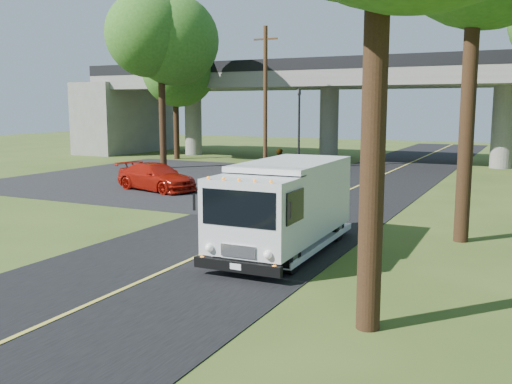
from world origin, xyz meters
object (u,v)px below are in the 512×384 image
Objects in this scene: utility_pole at (265,98)px; pedestrian at (280,167)px; step_van at (285,204)px; red_sedan at (156,177)px; tree_left_lot at (162,45)px; traffic_signal at (299,120)px; tree_left_far at (176,61)px.

pedestrian is (3.70, -6.06, -3.64)m from utility_pole.
step_van reaches higher than red_sedan.
tree_left_lot is 12.78m from pedestrian.
pedestrian is (2.20, -8.06, -2.24)m from traffic_signal.
red_sedan is (5.36, -8.25, -7.24)m from tree_left_lot.
traffic_signal reaches higher than pedestrian.
utility_pole reaches higher than traffic_signal.
step_van is at bearing -63.17° from utility_pole.
tree_left_lot reaches higher than step_van.
red_sedan is at bearing 140.46° from step_van.
red_sedan is 2.37× the size of pedestrian.
traffic_signal is at bearing 2.72° from red_sedan.
step_van reaches higher than pedestrian.
red_sedan is at bearing -59.60° from tree_left_far.
traffic_signal is 22.11m from step_van.
tree_left_lot is at bearing -63.43° from tree_left_far.
tree_left_far is at bearing 116.57° from tree_left_lot.
traffic_signal is at bearing -65.11° from pedestrian.
red_sedan is 6.36m from pedestrian.
step_van is (15.69, -16.41, -6.53)m from tree_left_lot.
utility_pole is (-1.50, -2.00, 1.40)m from traffic_signal.
red_sedan is (-0.93, -10.42, -3.94)m from utility_pole.
tree_left_lot reaches higher than red_sedan.
utility_pole is 1.48× the size of step_van.
utility_pole is at bearing -22.43° from tree_left_far.
traffic_signal is 0.50× the size of tree_left_lot.
pedestrian is at bearing -32.98° from red_sedan.
tree_left_far is 29.81m from step_van.
utility_pole is at bearing 115.59° from step_van.
tree_left_lot is 1.73× the size of step_van.
step_van is at bearing -50.17° from tree_left_far.
pedestrian is at bearing -74.74° from traffic_signal.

